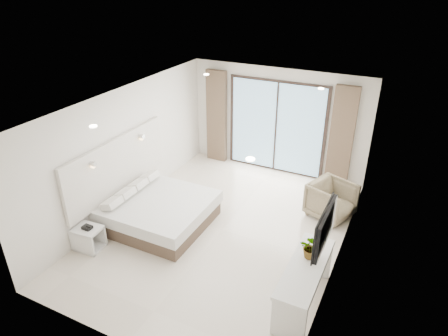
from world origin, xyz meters
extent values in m
plane|color=beige|center=(0.00, 0.00, 0.00)|extent=(6.20, 6.20, 0.00)
cube|color=silver|center=(0.00, 3.10, 1.35)|extent=(4.60, 0.02, 2.70)
cube|color=silver|center=(0.00, -3.10, 1.35)|extent=(4.60, 0.02, 2.70)
cube|color=silver|center=(-2.30, 0.00, 1.35)|extent=(0.02, 6.20, 2.70)
cube|color=silver|center=(2.30, 0.00, 1.35)|extent=(0.02, 6.20, 2.70)
cube|color=white|center=(0.00, 0.00, 2.70)|extent=(4.60, 6.20, 0.02)
cube|color=beige|center=(-2.25, -0.37, 1.15)|extent=(0.08, 3.00, 1.20)
cube|color=black|center=(2.25, -1.22, 1.55)|extent=(0.06, 1.00, 0.58)
cube|color=black|center=(2.21, -1.22, 1.55)|extent=(0.02, 1.04, 0.62)
cube|color=black|center=(0.00, 3.07, 1.20)|extent=(2.56, 0.04, 2.42)
cube|color=#98CFF4|center=(0.00, 3.04, 1.20)|extent=(2.40, 0.01, 2.30)
cube|color=brown|center=(-1.65, 2.96, 1.25)|extent=(0.55, 0.14, 2.50)
cube|color=brown|center=(1.65, 2.96, 1.25)|extent=(0.55, 0.14, 2.50)
cylinder|color=white|center=(-1.30, -1.80, 2.68)|extent=(0.12, 0.12, 0.02)
cylinder|color=white|center=(1.30, -1.80, 2.68)|extent=(0.12, 0.12, 0.02)
cylinder|color=white|center=(-1.30, 1.80, 2.68)|extent=(0.12, 0.12, 0.02)
cylinder|color=white|center=(1.30, 1.80, 2.68)|extent=(0.12, 0.12, 0.02)
cube|color=brown|center=(-1.29, -0.37, 0.15)|extent=(1.93, 1.83, 0.31)
cube|color=silver|center=(-1.29, -0.37, 0.43)|extent=(2.01, 1.91, 0.25)
cube|color=white|center=(-1.95, -1.00, 0.63)|extent=(0.28, 0.39, 0.14)
cube|color=white|center=(-1.95, -0.58, 0.63)|extent=(0.28, 0.39, 0.14)
cube|color=white|center=(-1.95, -0.16, 0.63)|extent=(0.28, 0.39, 0.14)
cube|color=white|center=(-1.95, 0.26, 0.63)|extent=(0.28, 0.39, 0.14)
cube|color=silver|center=(-2.02, -1.66, 0.44)|extent=(0.54, 0.45, 0.05)
cube|color=silver|center=(-2.02, -1.66, 0.03)|extent=(0.54, 0.45, 0.05)
cube|color=silver|center=(-2.02, -1.84, 0.23)|extent=(0.51, 0.09, 0.41)
cube|color=silver|center=(-2.02, -1.47, 0.23)|extent=(0.51, 0.09, 0.41)
cube|color=black|center=(-2.00, -1.66, 0.49)|extent=(0.18, 0.14, 0.06)
cube|color=silver|center=(2.04, -1.22, 0.74)|extent=(0.53, 1.69, 0.06)
cube|color=silver|center=(2.04, -1.98, 0.35)|extent=(0.51, 0.06, 0.71)
cube|color=silver|center=(2.04, -0.46, 0.35)|extent=(0.51, 0.06, 0.71)
imported|color=#33662D|center=(2.04, -0.98, 0.92)|extent=(0.38, 0.41, 0.30)
imported|color=#847556|center=(1.85, 1.51, 0.43)|extent=(1.04, 1.07, 0.86)
camera|label=1|loc=(3.02, -6.03, 4.88)|focal=32.00mm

